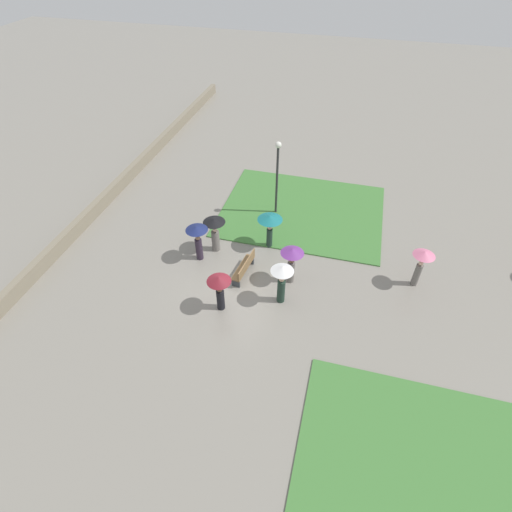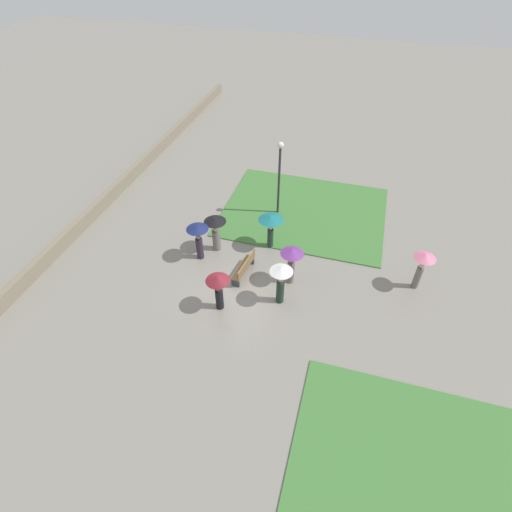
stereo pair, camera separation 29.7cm
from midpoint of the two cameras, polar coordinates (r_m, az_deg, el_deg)
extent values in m
plane|color=gray|center=(17.70, -3.91, -4.54)|extent=(90.00, 90.00, 0.00)
cube|color=#427A38|center=(22.19, 6.21, 6.46)|extent=(6.98, 8.60, 0.06)
cube|color=#427A38|center=(14.54, 24.45, -26.65)|extent=(6.00, 8.64, 0.06)
cube|color=gray|center=(21.37, -26.94, 0.99)|extent=(45.00, 0.35, 0.71)
cube|color=brown|center=(17.97, -2.33, -1.66)|extent=(1.85, 0.64, 0.05)
cube|color=brown|center=(17.75, -1.82, -1.22)|extent=(1.81, 0.27, 0.45)
cube|color=#383D42|center=(18.67, -1.32, -0.58)|extent=(0.13, 0.38, 0.40)
cube|color=#383D42|center=(17.61, -3.37, -3.87)|extent=(0.13, 0.38, 0.40)
cylinder|color=#2D2D30|center=(20.94, 2.58, 10.49)|extent=(0.12, 0.12, 3.82)
sphere|color=white|center=(19.94, 2.76, 15.57)|extent=(0.32, 0.32, 0.32)
cylinder|color=black|center=(16.59, -5.60, -6.22)|extent=(0.46, 0.46, 0.99)
sphere|color=brown|center=(16.15, -5.74, -4.76)|extent=(0.23, 0.23, 0.23)
cylinder|color=#4C4C4F|center=(15.94, -5.81, -4.05)|extent=(0.02, 0.02, 0.35)
cone|color=maroon|center=(15.74, -5.88, -3.33)|extent=(0.99, 0.99, 0.22)
cylinder|color=#1E3328|center=(16.75, 3.09, -5.02)|extent=(0.36, 0.36, 1.17)
sphere|color=tan|center=(16.25, 3.17, -3.33)|extent=(0.23, 0.23, 0.23)
cylinder|color=#4C4C4F|center=(16.04, 3.21, -2.60)|extent=(0.02, 0.02, 0.35)
cone|color=white|center=(15.84, 3.25, -1.85)|extent=(0.95, 0.95, 0.23)
cylinder|color=slate|center=(19.31, -6.22, 2.20)|extent=(0.54, 0.54, 1.09)
sphere|color=beige|center=(18.90, -6.36, 3.72)|extent=(0.21, 0.21, 0.21)
cylinder|color=#4C4C4F|center=(18.73, -6.43, 4.39)|extent=(0.02, 0.02, 0.35)
cone|color=black|center=(18.56, -6.49, 5.07)|extent=(1.05, 1.05, 0.20)
cylinder|color=#2D2333|center=(18.89, -8.58, 0.99)|extent=(0.45, 0.45, 1.14)
sphere|color=#997051|center=(18.46, -8.79, 2.59)|extent=(0.21, 0.21, 0.21)
cylinder|color=#4C4C4F|center=(18.29, -8.88, 3.27)|extent=(0.02, 0.02, 0.35)
cone|color=navy|center=(18.12, -8.96, 3.93)|extent=(1.02, 1.02, 0.19)
cylinder|color=#1E3328|center=(19.39, 1.49, 2.62)|extent=(0.38, 0.38, 1.06)
sphere|color=tan|center=(18.99, 1.53, 4.12)|extent=(0.22, 0.22, 0.22)
cylinder|color=#4C4C4F|center=(18.82, 1.54, 4.80)|extent=(0.02, 0.02, 0.35)
cone|color=#197075|center=(18.65, 1.56, 5.49)|extent=(1.19, 1.19, 0.21)
cylinder|color=slate|center=(17.63, 4.51, -2.26)|extent=(0.43, 0.43, 1.10)
sphere|color=brown|center=(17.19, 4.62, -0.70)|extent=(0.20, 0.20, 0.20)
cylinder|color=#4C4C4F|center=(17.00, 4.67, -0.01)|extent=(0.02, 0.02, 0.35)
cone|color=#703389|center=(16.82, 4.72, 0.70)|extent=(1.01, 1.01, 0.22)
cylinder|color=slate|center=(18.72, 21.56, -2.49)|extent=(0.33, 0.33, 1.16)
sphere|color=beige|center=(18.29, 22.08, -0.97)|extent=(0.20, 0.20, 0.20)
cylinder|color=#4C4C4F|center=(18.11, 22.29, -0.34)|extent=(0.02, 0.02, 0.35)
cone|color=pink|center=(17.94, 22.52, 0.32)|extent=(0.93, 0.93, 0.21)
camera|label=1|loc=(0.15, -90.48, -0.43)|focal=28.00mm
camera|label=2|loc=(0.15, 89.52, 0.43)|focal=28.00mm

